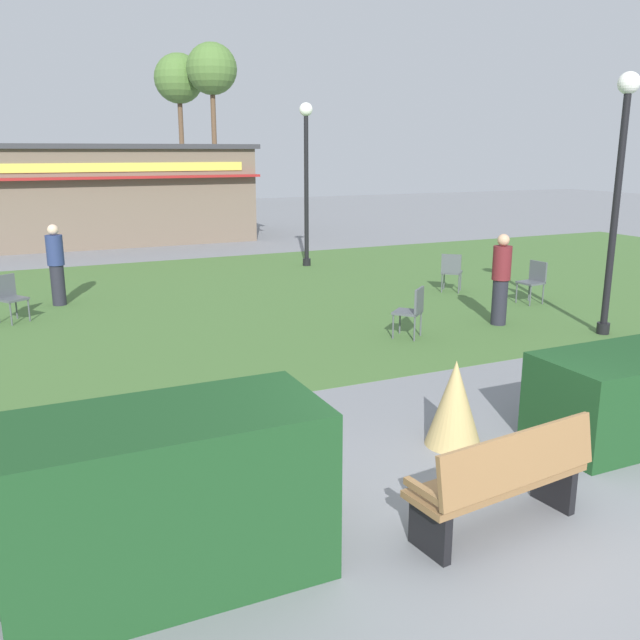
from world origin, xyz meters
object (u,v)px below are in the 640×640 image
park_bench (504,480)px  cafe_chair_center (413,308)px  parked_car_center_slot (138,203)px  lamppost_mid (619,175)px  parked_car_west_slot (28,206)px  tree_right_bg (179,80)px  cafe_chair_north (452,269)px  cafe_chair_east (9,294)px  food_kiosk (96,193)px  person_standing (501,279)px  person_strolling (56,264)px  lamppost_far (306,165)px  cafe_chair_west (534,279)px  tree_left_bg (212,70)px

park_bench → cafe_chair_center: size_ratio=1.96×
cafe_chair_center → parked_car_center_slot: size_ratio=0.21×
lamppost_mid → parked_car_west_slot: 27.56m
park_bench → tree_right_bg: size_ratio=0.20×
lamppost_mid → cafe_chair_north: bearing=94.3°
cafe_chair_east → parked_car_center_slot: (6.17, 20.82, 0.12)m
food_kiosk → person_standing: 16.57m
person_strolling → person_standing: bearing=102.6°
cafe_chair_center → person_standing: 2.00m
lamppost_mid → tree_right_bg: bearing=89.1°
lamppost_far → person_standing: size_ratio=2.60×
lamppost_mid → food_kiosk: lamppost_mid is taller
food_kiosk → cafe_chair_west: 16.20m
lamppost_mid → parked_car_center_slot: lamppost_mid is taller
person_standing → parked_car_west_slot: (-7.10, 24.86, -0.22)m
tree_right_bg → lamppost_far: bearing=-95.6°
cafe_chair_west → person_standing: bearing=-148.0°
park_bench → lamppost_far: size_ratio=0.40×
cafe_chair_north → tree_left_bg: (2.16, 26.03, 6.92)m
cafe_chair_center → parked_car_center_slot: bearing=90.2°
person_strolling → parked_car_west_slot: 19.69m
lamppost_far → tree_right_bg: tree_right_bg is taller
tree_right_bg → tree_left_bg: bearing=-57.6°
cafe_chair_west → cafe_chair_center: 4.03m
lamppost_mid → tree_left_bg: bearing=86.5°
lamppost_far → parked_car_center_slot: lamppost_far is taller
lamppost_far → cafe_chair_north: 5.47m
food_kiosk → tree_right_bg: size_ratio=1.22×
parked_car_west_slot → tree_left_bg: 12.89m
person_standing → parked_car_center_slot: size_ratio=0.40×
lamppost_far → lamppost_mid: bearing=-78.5°
person_strolling → cafe_chair_north: bearing=122.0°
tree_left_bg → tree_right_bg: tree_left_bg is taller
cafe_chair_center → tree_right_bg: (3.72, 31.10, 6.55)m
cafe_chair_center → park_bench: bearing=-115.4°
lamppost_far → cafe_chair_west: (2.41, -6.43, -2.23)m
cafe_chair_west → person_standing: 2.20m
cafe_chair_west → cafe_chair_north: bearing=118.7°
lamppost_mid → cafe_chair_west: 3.38m
park_bench → cafe_chair_east: size_ratio=1.96×
cafe_chair_center → cafe_chair_north: (2.91, 2.94, 0.00)m
cafe_chair_north → parked_car_west_slot: bearing=110.0°
lamppost_mid → parked_car_west_slot: size_ratio=1.04×
food_kiosk → person_strolling: bearing=-101.7°
cafe_chair_center → lamppost_mid: bearing=-20.2°
lamppost_mid → park_bench: bearing=-143.4°
park_bench → lamppost_far: lamppost_far is taller
cafe_chair_west → parked_car_west_slot: size_ratio=0.21×
food_kiosk → lamppost_far: bearing=-60.8°
cafe_chair_west → cafe_chair_east: 10.49m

